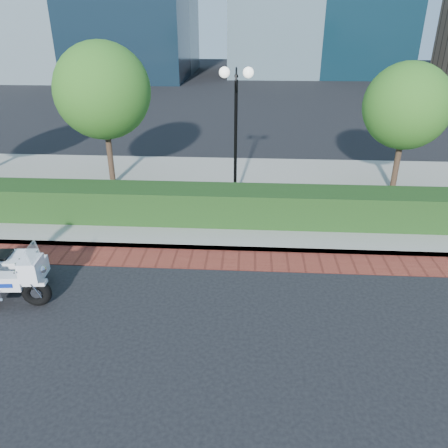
{
  "coord_description": "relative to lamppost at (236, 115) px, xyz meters",
  "views": [
    {
      "loc": [
        1.47,
        -8.24,
        5.69
      ],
      "look_at": [
        0.86,
        1.57,
        1.0
      ],
      "focal_mm": 35.0,
      "sensor_mm": 36.0,
      "label": 1
    }
  ],
  "objects": [
    {
      "name": "lamppost",
      "position": [
        0.0,
        0.0,
        0.0
      ],
      "size": [
        1.02,
        0.7,
        4.21
      ],
      "color": "black",
      "rests_on": "sidewalk"
    },
    {
      "name": "tree_c",
      "position": [
        5.5,
        1.3,
        0.09
      ],
      "size": [
        2.8,
        2.8,
        4.3
      ],
      "color": "#332319",
      "rests_on": "sidewalk"
    },
    {
      "name": "sidewalk",
      "position": [
        -1.0,
        0.8,
        -2.88
      ],
      "size": [
        60.0,
        8.0,
        0.15
      ],
      "primitive_type": "cube",
      "color": "gray",
      "rests_on": "ground"
    },
    {
      "name": "brick_strip",
      "position": [
        -1.0,
        -3.7,
        -2.95
      ],
      "size": [
        60.0,
        1.0,
        0.01
      ],
      "primitive_type": "cube",
      "color": "maroon",
      "rests_on": "ground"
    },
    {
      "name": "ground",
      "position": [
        -1.0,
        -5.2,
        -2.96
      ],
      "size": [
        120.0,
        120.0,
        0.0
      ],
      "primitive_type": "plane",
      "color": "black",
      "rests_on": "ground"
    },
    {
      "name": "hedge_main",
      "position": [
        -1.0,
        -1.6,
        -2.31
      ],
      "size": [
        18.0,
        1.2,
        1.0
      ],
      "primitive_type": "cube",
      "color": "black",
      "rests_on": "sidewalk"
    },
    {
      "name": "tree_b",
      "position": [
        -4.5,
        1.3,
        0.48
      ],
      "size": [
        3.2,
        3.2,
        4.89
      ],
      "color": "#332319",
      "rests_on": "sidewalk"
    }
  ]
}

